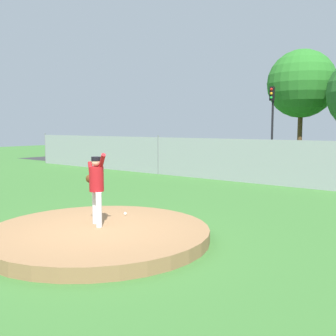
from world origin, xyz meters
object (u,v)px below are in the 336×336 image
pitcher_youth (96,183)px  parked_car_white (148,152)px  baseball (125,214)px  parked_car_charcoal (187,153)px  traffic_cone_orange (298,177)px  parked_car_silver (291,159)px  traffic_light_near (272,112)px

pitcher_youth → parked_car_white: 18.19m
baseball → parked_car_charcoal: 15.38m
pitcher_youth → traffic_cone_orange: 11.37m
parked_car_silver → traffic_light_near: bearing=124.8°
baseball → traffic_light_near: traffic_light_near is taller
parked_car_silver → baseball: bearing=-86.2°
parked_car_charcoal → parked_car_white: parked_car_charcoal is taller
pitcher_youth → parked_car_silver: (-1.08, 14.39, -0.43)m
traffic_cone_orange → parked_car_charcoal: bearing=159.6°
baseball → parked_car_charcoal: (-7.67, 13.32, 0.51)m
parked_car_white → traffic_cone_orange: size_ratio=8.12×
traffic_cone_orange → traffic_light_near: size_ratio=0.11×
baseball → parked_car_charcoal: parked_car_charcoal is taller
pitcher_youth → parked_car_silver: bearing=94.3°
parked_car_charcoal → traffic_cone_orange: size_ratio=8.35×
parked_car_silver → parked_car_white: bearing=-179.8°
parked_car_white → traffic_cone_orange: bearing=-14.7°
parked_car_white → traffic_light_near: (6.99, 4.48, 2.68)m
traffic_cone_orange → traffic_light_near: bearing=121.5°
parked_car_silver → parked_car_white: size_ratio=1.04×
parked_car_charcoal → traffic_light_near: (3.70, 4.43, 2.64)m
parked_car_charcoal → parked_car_silver: 6.79m
baseball → pitcher_youth: bearing=-79.5°
parked_car_charcoal → baseball: bearing=-60.0°
parked_car_silver → pitcher_youth: bearing=-85.7°
parked_car_charcoal → parked_car_silver: (6.79, -0.02, -0.03)m
parked_car_silver → traffic_cone_orange: 3.46m
parked_car_charcoal → traffic_light_near: 6.34m
pitcher_youth → parked_car_charcoal: pitcher_youth is taller
traffic_light_near → pitcher_youth: bearing=-77.5°
baseball → traffic_cone_orange: bearing=86.5°
pitcher_youth → traffic_cone_orange: bearing=87.9°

